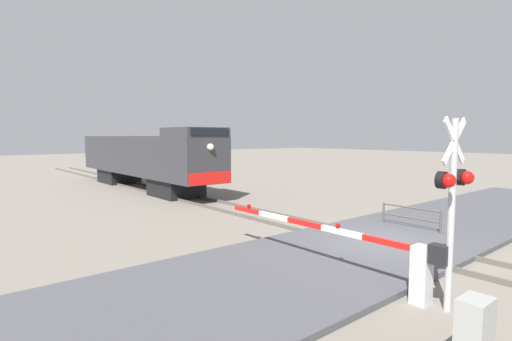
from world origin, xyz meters
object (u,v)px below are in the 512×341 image
(crossing_signal, at_px, (453,193))
(guard_railing, at_px, (410,215))
(locomotive, at_px, (144,157))
(utility_cabinet, at_px, (474,338))
(crossing_gate, at_px, (379,253))

(crossing_signal, xyz_separation_m, guard_railing, (5.77, 3.98, -1.84))
(locomotive, relative_size, guard_railing, 7.20)
(guard_railing, bearing_deg, utility_cabinet, -145.97)
(locomotive, distance_m, guard_railing, 18.16)
(utility_cabinet, height_order, guard_railing, utility_cabinet)
(crossing_signal, distance_m, utility_cabinet, 2.95)
(crossing_signal, distance_m, crossing_gate, 2.24)
(locomotive, xyz_separation_m, utility_cabinet, (-5.12, -23.11, -1.56))
(crossing_signal, bearing_deg, locomotive, 81.73)
(crossing_signal, distance_m, guard_railing, 7.25)
(locomotive, height_order, guard_railing, locomotive)
(locomotive, distance_m, utility_cabinet, 23.72)
(crossing_gate, distance_m, utility_cabinet, 3.37)
(utility_cabinet, relative_size, guard_railing, 0.51)
(locomotive, relative_size, crossing_signal, 4.28)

